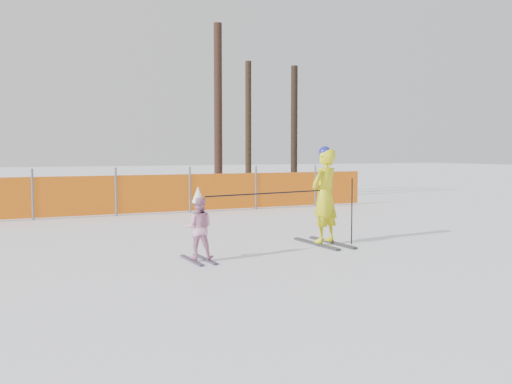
# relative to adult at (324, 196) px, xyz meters

# --- Properties ---
(ground) EXTENTS (120.00, 120.00, 0.00)m
(ground) POSITION_rel_adult_xyz_m (-1.49, -0.77, -0.87)
(ground) COLOR white
(ground) RESTS_ON ground
(adult) EXTENTS (0.72, 1.42, 1.75)m
(adult) POSITION_rel_adult_xyz_m (0.00, 0.00, 0.00)
(adult) COLOR black
(adult) RESTS_ON ground
(child) EXTENTS (0.56, 0.89, 1.13)m
(child) POSITION_rel_adult_xyz_m (-2.56, -0.48, -0.36)
(child) COLOR black
(child) RESTS_ON ground
(ski_poles) EXTENTS (2.90, 0.46, 1.19)m
(ski_poles) POSITION_rel_adult_xyz_m (-0.70, -0.23, -0.03)
(ski_poles) COLOR black
(ski_poles) RESTS_ON ground
(safety_fence) EXTENTS (17.59, 0.06, 1.25)m
(safety_fence) POSITION_rel_adult_xyz_m (-3.64, 6.15, -0.32)
(safety_fence) COLOR #595960
(safety_fence) RESTS_ON ground
(tree_trunks) EXTENTS (2.89, 2.41, 6.08)m
(tree_trunks) POSITION_rel_adult_xyz_m (3.22, 10.17, 1.86)
(tree_trunks) COLOR black
(tree_trunks) RESTS_ON ground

